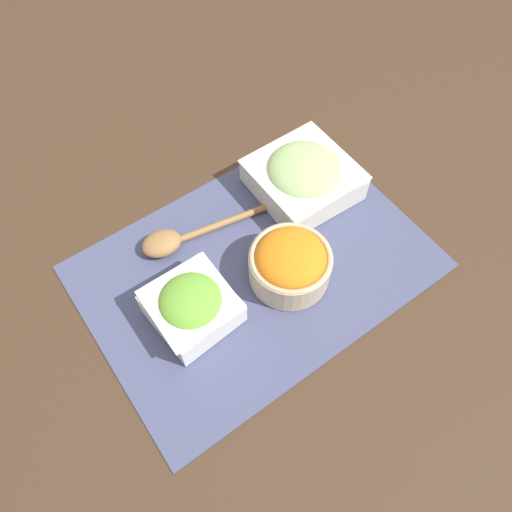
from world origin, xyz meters
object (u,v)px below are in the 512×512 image
object	(u,v)px
carrot_bowl	(290,263)
wooden_spoon	(174,239)
lettuce_bowl	(192,306)
cucumber_bowl	(303,176)

from	to	relation	value
carrot_bowl	wooden_spoon	world-z (taller)	carrot_bowl
lettuce_bowl	wooden_spoon	world-z (taller)	lettuce_bowl
carrot_bowl	cucumber_bowl	size ratio (longest dim) A/B	0.78
lettuce_bowl	cucumber_bowl	size ratio (longest dim) A/B	0.75
lettuce_bowl	wooden_spoon	distance (m)	0.14
cucumber_bowl	wooden_spoon	world-z (taller)	cucumber_bowl
lettuce_bowl	cucumber_bowl	distance (m)	0.31
lettuce_bowl	carrot_bowl	distance (m)	0.17
cucumber_bowl	wooden_spoon	distance (m)	0.25
cucumber_bowl	wooden_spoon	size ratio (longest dim) A/B	0.74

